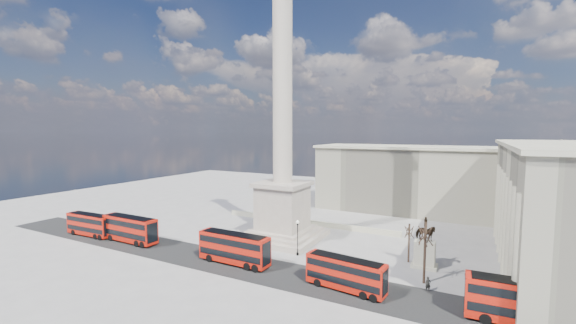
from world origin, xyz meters
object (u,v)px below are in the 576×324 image
Objects in this scene: victorian_lamp at (298,235)px; pedestrian_standing at (469,290)px; red_bus_b at (235,248)px; red_bus_d at (529,304)px; red_bus_a at (130,229)px; pedestrian_walking at (428,284)px; red_bus_c at (346,274)px; red_bus_e at (90,224)px; pedestrian_crossing at (346,261)px; equestrian_statue at (425,250)px; nelsons_column at (283,171)px.

victorian_lamp reaches higher than pedestrian_standing.
red_bus_b is 37.53m from red_bus_d.
red_bus_b is (23.22, 0.30, -0.01)m from red_bus_a.
pedestrian_walking is at bearing 5.38° from red_bus_a.
pedestrian_walking is (50.57, 4.20, -1.56)m from red_bus_a.
red_bus_c is 14.12m from victorian_lamp.
red_bus_d is (60.74, 0.18, 0.01)m from red_bus_a.
pedestrian_walking is at bearing 2.60° from red_bus_e.
red_bus_a is 0.99× the size of red_bus_d.
red_bus_e is at bearing 74.42° from pedestrian_crossing.
red_bus_a is at bearing 3.09° from red_bus_e.
red_bus_d is 71.02m from red_bus_e.
victorian_lamp is at bearing -167.21° from equestrian_statue.
red_bus_c is at bearing -178.35° from pedestrian_walking.
pedestrian_walking is at bearing 14.73° from pedestrian_standing.
pedestrian_standing is at bearing 5.93° from red_bus_a.
pedestrian_crossing is at bearing -27.54° from nelsons_column.
pedestrian_crossing is (-2.51, 7.70, -1.35)m from red_bus_c.
nelsons_column is 4.22× the size of red_bus_a.
pedestrian_walking is 12.25m from pedestrian_crossing.
nelsons_column reaches higher than red_bus_a.
pedestrian_crossing is at bearing 159.82° from red_bus_d.
victorian_lamp is at bearing 49.67° from red_bus_b.
red_bus_b is 6.80× the size of pedestrian_crossing.
red_bus_c is at bearing 25.11° from pedestrian_standing.
red_bus_b is at bearing 12.05° from pedestrian_standing.
red_bus_b reaches higher than pedestrian_crossing.
red_bus_d reaches higher than pedestrian_standing.
pedestrian_crossing is at bearing -153.34° from equestrian_statue.
equestrian_statue is (-11.59, 12.35, 0.12)m from red_bus_d.
pedestrian_standing is at bearing 28.36° from red_bus_c.
nelsons_column is 29.85m from red_bus_a.
equestrian_statue is at bearing -47.48° from pedestrian_standing.
pedestrian_walking is at bearing 33.01° from red_bus_c.
red_bus_a is 23.22m from red_bus_b.
victorian_lamp is at bearing 58.81° from pedestrian_crossing.
red_bus_b is 1.11× the size of red_bus_c.
red_bus_c is (41.22, -0.42, -0.29)m from red_bus_a.
red_bus_e reaches higher than pedestrian_crossing.
red_bus_b is 6.22× the size of pedestrian_walking.
victorian_lamp is (6.63, -7.03, -9.51)m from nelsons_column.
red_bus_b is at bearing -154.78° from equestrian_statue.
equestrian_statue is at bearing -6.02° from nelsons_column.
red_bus_a is at bearing 8.78° from pedestrian_standing.
nelsons_column is 8.62× the size of victorian_lamp.
red_bus_c is 8.21m from pedestrian_crossing.
equestrian_statue is (59.42, 13.48, 0.38)m from red_bus_e.
red_bus_e is at bearing 178.61° from red_bus_d.
equestrian_statue is at bearing 12.79° from victorian_lamp.
pedestrian_standing is at bearing -7.02° from victorian_lamp.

